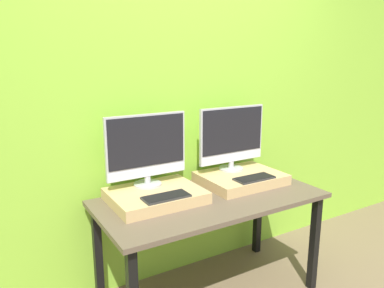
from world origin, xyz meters
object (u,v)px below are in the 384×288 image
(monitor_left, at_px, (147,148))
(keyboard_left, at_px, (166,197))
(keyboard_right, at_px, (254,178))
(monitor_right, at_px, (232,137))

(monitor_left, height_order, keyboard_left, monitor_left)
(monitor_left, bearing_deg, keyboard_right, -21.33)
(keyboard_left, distance_m, monitor_right, 0.76)
(monitor_left, distance_m, keyboard_left, 0.36)
(keyboard_right, bearing_deg, monitor_right, 90.00)
(keyboard_right, bearing_deg, keyboard_left, 180.00)
(monitor_left, relative_size, keyboard_right, 1.92)
(monitor_left, height_order, monitor_right, same)
(monitor_left, bearing_deg, keyboard_left, -90.00)
(monitor_right, xyz_separation_m, keyboard_right, (-0.00, -0.26, -0.24))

